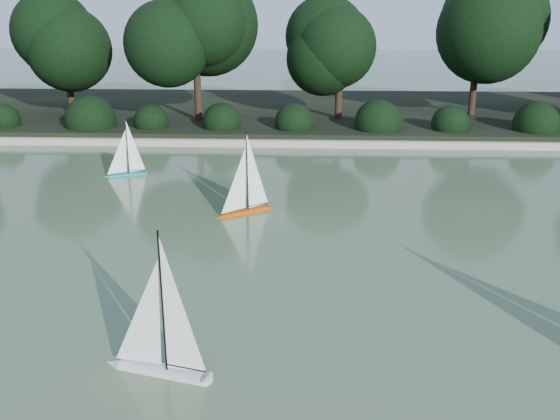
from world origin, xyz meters
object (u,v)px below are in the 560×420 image
at_px(sailboat_white_a, 153,349).
at_px(sailboat_orange, 242,200).
at_px(sailboat_teal, 123,166).
at_px(race_buoy, 192,364).

height_order(sailboat_white_a, sailboat_orange, sailboat_white_a).
relative_size(sailboat_teal, race_buoy, 9.25).
xyz_separation_m(sailboat_white_a, race_buoy, (0.36, 0.15, -0.26)).
relative_size(sailboat_white_a, race_buoy, 11.72).
bearing_deg(sailboat_orange, sailboat_teal, 139.95).
distance_m(sailboat_white_a, sailboat_orange, 4.99).
relative_size(sailboat_orange, sailboat_teal, 1.18).
xyz_separation_m(sailboat_white_a, sailboat_teal, (-2.39, 7.32, -0.06)).
height_order(sailboat_white_a, race_buoy, sailboat_white_a).
relative_size(sailboat_white_a, sailboat_orange, 1.07).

